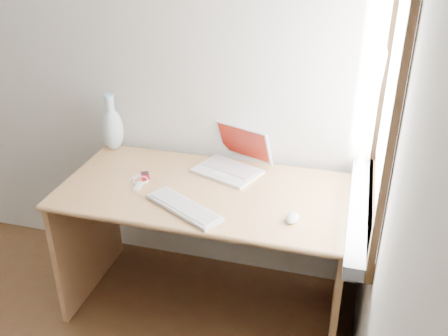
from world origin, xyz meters
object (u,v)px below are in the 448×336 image
(laptop, at_px, (229,160))
(external_keyboard, at_px, (184,207))
(desk, at_px, (210,216))
(vase, at_px, (112,128))

(laptop, relative_size, external_keyboard, 0.93)
(desk, relative_size, external_keyboard, 3.42)
(laptop, bearing_deg, vase, -163.71)
(external_keyboard, bearing_deg, desk, 112.58)
(desk, distance_m, laptop, 0.31)
(desk, distance_m, external_keyboard, 0.37)
(laptop, distance_m, external_keyboard, 0.46)
(desk, bearing_deg, external_keyboard, -96.80)
(external_keyboard, height_order, vase, vase)
(laptop, height_order, external_keyboard, laptop)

